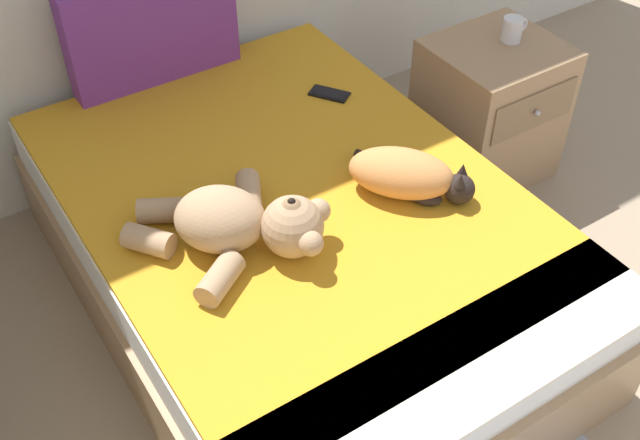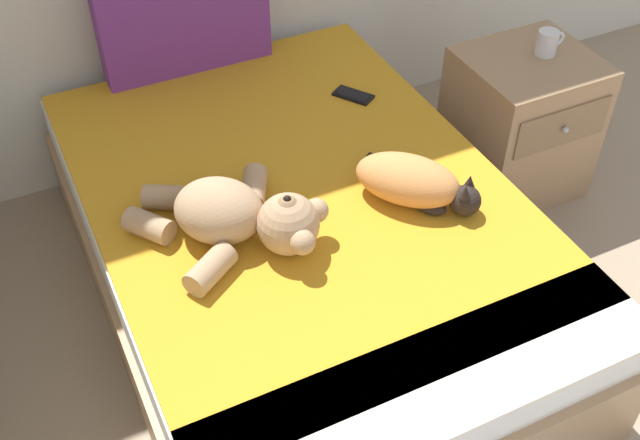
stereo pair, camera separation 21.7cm
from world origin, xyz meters
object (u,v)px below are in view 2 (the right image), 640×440
(bed, at_px, (302,249))
(patterned_cushion, at_px, (184,18))
(nightstand, at_px, (519,124))
(cat, at_px, (413,182))
(mug, at_px, (548,42))
(teddy_bear, at_px, (239,216))
(cell_phone, at_px, (353,95))

(bed, height_order, patterned_cushion, patterned_cushion)
(bed, distance_m, nightstand, 1.10)
(cat, height_order, mug, mug)
(patterned_cushion, distance_m, cat, 1.15)
(patterned_cushion, distance_m, nightstand, 1.40)
(teddy_bear, bearing_deg, nightstand, 13.90)
(patterned_cushion, xyz_separation_m, nightstand, (1.15, -0.67, -0.42))
(teddy_bear, relative_size, mug, 4.75)
(patterned_cushion, bearing_deg, cell_phone, -43.95)
(patterned_cushion, distance_m, mug, 1.39)
(bed, bearing_deg, cell_phone, 45.74)
(cat, relative_size, teddy_bear, 0.74)
(patterned_cushion, height_order, cell_phone, patterned_cushion)
(cell_phone, distance_m, mug, 0.77)
(bed, distance_m, patterned_cushion, 1.01)
(teddy_bear, height_order, mug, teddy_bear)
(bed, relative_size, cat, 4.61)
(cat, height_order, nightstand, cat)
(cell_phone, relative_size, nightstand, 0.27)
(cell_phone, height_order, mug, mug)
(patterned_cushion, relative_size, cell_phone, 4.04)
(patterned_cushion, distance_m, cell_phone, 0.71)
(cat, bearing_deg, mug, 26.57)
(patterned_cushion, bearing_deg, bed, -85.41)
(cell_phone, bearing_deg, nightstand, -16.80)
(cat, height_order, teddy_bear, teddy_bear)
(patterned_cushion, bearing_deg, mug, -28.18)
(nightstand, bearing_deg, cat, -152.29)
(patterned_cushion, height_order, teddy_bear, patterned_cushion)
(bed, distance_m, cat, 0.48)
(mug, bearing_deg, cat, -153.43)
(cat, distance_m, cell_phone, 0.62)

